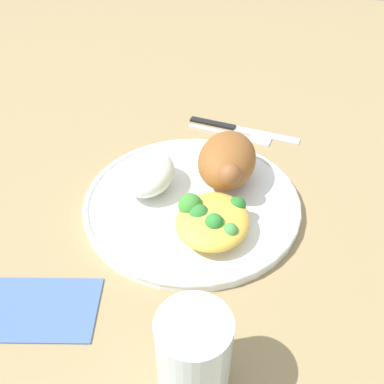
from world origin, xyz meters
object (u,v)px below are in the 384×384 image
(fork, at_px, (234,134))
(water_glass, at_px, (194,354))
(roasted_chicken, at_px, (227,160))
(mac_cheese_with_broccoli, at_px, (211,219))
(plate, at_px, (192,202))
(napkin, at_px, (41,308))
(knife, at_px, (234,127))
(rice_pile, at_px, (148,173))

(fork, xyz_separation_m, water_glass, (0.42, 0.04, 0.04))
(roasted_chicken, height_order, mac_cheese_with_broccoli, roasted_chicken)
(plate, distance_m, napkin, 0.23)
(napkin, bearing_deg, knife, 161.41)
(mac_cheese_with_broccoli, height_order, fork, mac_cheese_with_broccoli)
(plate, bearing_deg, roasted_chicken, 144.73)
(plate, bearing_deg, napkin, -30.15)
(napkin, bearing_deg, mac_cheese_with_broccoli, 134.21)
(plate, height_order, roasted_chicken, roasted_chicken)
(roasted_chicken, xyz_separation_m, napkin, (0.25, -0.15, -0.04))
(plate, relative_size, roasted_chicken, 2.48)
(knife, relative_size, water_glass, 2.06)
(mac_cheese_with_broccoli, bearing_deg, knife, -176.50)
(roasted_chicken, xyz_separation_m, rice_pile, (0.04, -0.10, -0.01))
(mac_cheese_with_broccoli, height_order, knife, mac_cheese_with_broccoli)
(knife, height_order, water_glass, water_glass)
(mac_cheese_with_broccoli, relative_size, water_glass, 1.10)
(roasted_chicken, distance_m, fork, 0.14)
(plate, height_order, knife, plate)
(rice_pile, distance_m, water_glass, 0.27)
(plate, xyz_separation_m, mac_cheese_with_broccoli, (0.05, 0.04, 0.02))
(plate, bearing_deg, fork, 172.61)
(rice_pile, xyz_separation_m, knife, (-0.20, 0.08, -0.03))
(rice_pile, bearing_deg, fork, 153.60)
(knife, height_order, napkin, knife)
(roasted_chicken, xyz_separation_m, water_glass, (0.28, 0.02, -0.00))
(roasted_chicken, distance_m, mac_cheese_with_broccoli, 0.10)
(roasted_chicken, relative_size, napkin, 0.97)
(roasted_chicken, height_order, napkin, roasted_chicken)
(mac_cheese_with_broccoli, bearing_deg, rice_pile, -121.00)
(rice_pile, xyz_separation_m, water_glass, (0.24, 0.12, 0.01))
(mac_cheese_with_broccoli, bearing_deg, fork, -176.93)
(fork, bearing_deg, roasted_chicken, 5.12)
(rice_pile, height_order, knife, rice_pile)
(roasted_chicken, relative_size, mac_cheese_with_broccoli, 1.15)
(roasted_chicken, distance_m, rice_pile, 0.11)
(knife, bearing_deg, roasted_chicken, 5.56)
(rice_pile, bearing_deg, roasted_chicken, 112.63)
(fork, distance_m, water_glass, 0.42)
(roasted_chicken, xyz_separation_m, mac_cheese_with_broccoli, (0.10, 0.00, -0.01))
(roasted_chicken, bearing_deg, knife, -174.44)
(mac_cheese_with_broccoli, xyz_separation_m, napkin, (0.15, -0.15, -0.03))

